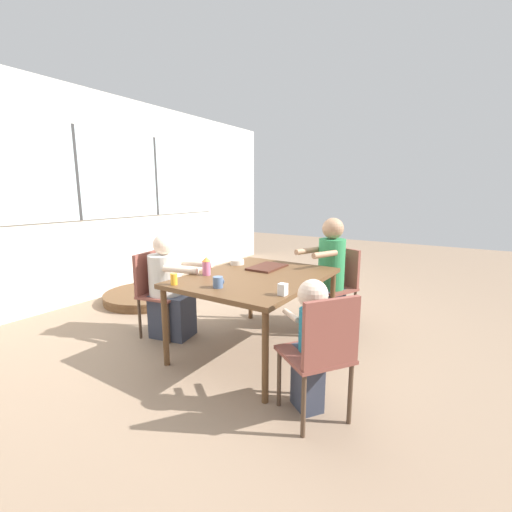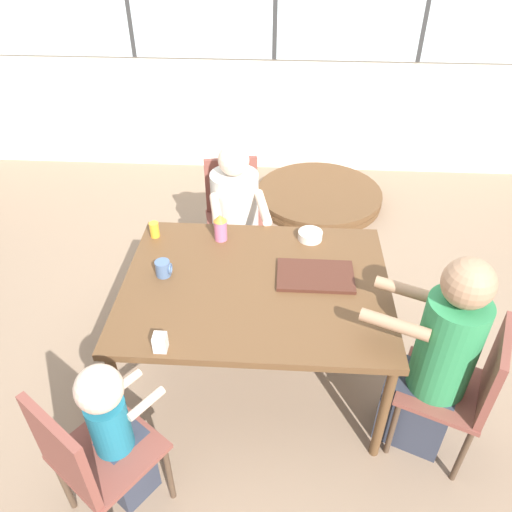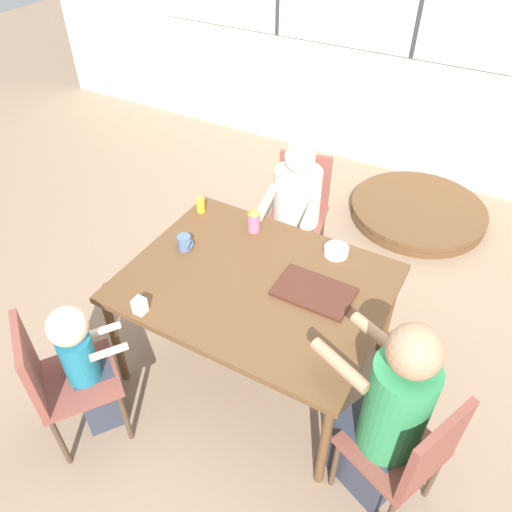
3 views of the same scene
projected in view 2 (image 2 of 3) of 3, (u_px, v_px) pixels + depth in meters
ground_plane at (256, 372)px, 3.09m from camera, size 16.00×16.00×0.00m
wall_back_with_windows at (275, 21)px, 4.43m from camera, size 8.40×0.08×2.80m
dining_table at (256, 291)px, 2.68m from camera, size 1.42×1.10×0.73m
chair_for_woman_green_shirt at (466, 384)px, 2.38m from camera, size 0.52×0.52×0.86m
chair_for_man_blue_shirt at (233, 207)px, 3.66m from camera, size 0.48×0.48×0.86m
chair_for_toddler at (87, 456)px, 2.08m from camera, size 0.56×0.56×0.86m
person_woman_green_shirt at (434, 365)px, 2.41m from camera, size 0.58×0.46×1.21m
person_man_blue_shirt at (236, 225)px, 3.55m from camera, size 0.45×0.66×1.06m
person_toddler at (117, 436)px, 2.20m from camera, size 0.32×0.35×0.93m
food_tray_dark at (315, 276)px, 2.68m from camera, size 0.41×0.26×0.02m
coffee_mug at (163, 268)px, 2.67m from camera, size 0.09×0.08×0.09m
sippy_cup at (220, 227)px, 2.92m from camera, size 0.08×0.08×0.17m
juice_glass at (154, 230)px, 2.96m from camera, size 0.06×0.06×0.09m
milk_carton_small at (160, 342)px, 2.25m from camera, size 0.06×0.06×0.09m
bowl_white_shallow at (310, 235)px, 2.95m from camera, size 0.14×0.14×0.05m
folded_table_stack at (319, 196)px, 4.67m from camera, size 1.16×1.16×0.12m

